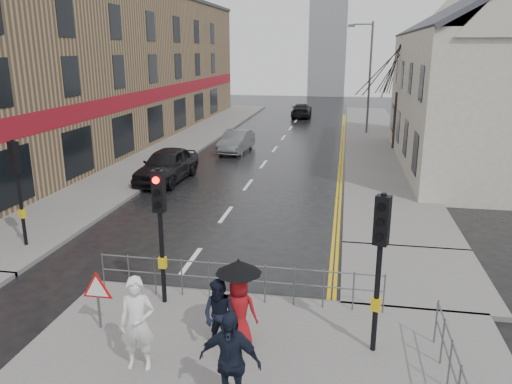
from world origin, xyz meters
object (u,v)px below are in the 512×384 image
at_px(pedestrian_a, 137,324).
at_px(pedestrian_d, 230,362).
at_px(pedestrian_b, 220,316).
at_px(pedestrian_with_umbrella, 239,298).
at_px(car_parked, 167,165).
at_px(car_mid, 236,141).

relative_size(pedestrian_a, pedestrian_d, 1.02).
distance_m(pedestrian_b, pedestrian_with_umbrella, 0.53).
height_order(pedestrian_b, car_parked, pedestrian_b).
bearing_deg(pedestrian_d, pedestrian_a, 162.08).
bearing_deg(pedestrian_d, pedestrian_with_umbrella, 102.42).
bearing_deg(pedestrian_a, car_parked, 100.28).
relative_size(pedestrian_b, car_parked, 0.33).
xyz_separation_m(pedestrian_a, car_parked, (-4.66, 14.41, -0.29)).
bearing_deg(pedestrian_d, car_mid, 106.95).
height_order(car_parked, car_mid, car_parked).
distance_m(pedestrian_a, pedestrian_b, 1.66).
bearing_deg(car_parked, pedestrian_a, -68.84).
xyz_separation_m(car_parked, car_mid, (1.76, 7.64, -0.14)).
xyz_separation_m(pedestrian_d, car_parked, (-6.68, 15.26, -0.27)).
distance_m(pedestrian_b, car_mid, 21.64).
relative_size(pedestrian_a, car_mid, 0.47).
height_order(pedestrian_a, car_parked, pedestrian_a).
relative_size(pedestrian_a, pedestrian_b, 1.22).
xyz_separation_m(pedestrian_a, pedestrian_b, (1.41, 0.85, -0.17)).
relative_size(pedestrian_a, car_parked, 0.41).
distance_m(pedestrian_a, pedestrian_with_umbrella, 2.08).
bearing_deg(pedestrian_a, pedestrian_d, -30.36).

